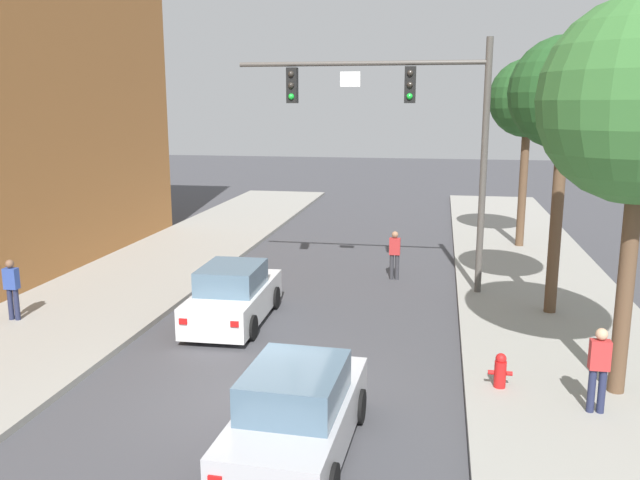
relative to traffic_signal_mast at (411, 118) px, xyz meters
name	(u,v)px	position (x,y,z in m)	size (l,w,h in m)	color
ground_plane	(261,400)	(-2.45, -8.17, -5.38)	(120.00, 120.00, 0.00)	#424247
sidewalk_right	(607,425)	(4.05, -8.17, -5.31)	(5.00, 60.00, 0.15)	#99968E
traffic_signal_mast	(411,118)	(0.00, 0.00, 0.00)	(7.48, 0.38, 7.50)	#514C47
car_lead_white	(233,296)	(-4.44, -3.67, -4.66)	(1.91, 4.28, 1.60)	silver
car_following_silver	(297,414)	(-1.29, -10.05, -4.66)	(1.96, 4.30, 1.60)	#B7B7BC
pedestrian_sidewalk_left_walker	(12,286)	(-10.11, -4.95, -4.32)	(0.36, 0.22, 1.64)	#232847
pedestrian_crossing_road	(395,253)	(-0.50, 1.56, -4.47)	(0.36, 0.22, 1.64)	#333338
pedestrian_sidewalk_right_walker	(599,366)	(3.90, -7.83, -4.32)	(0.36, 0.22, 1.64)	#232847
fire_hydrant	(500,370)	(2.24, -7.01, -4.88)	(0.48, 0.24, 0.72)	red
street_tree_second	(565,95)	(4.02, -1.67, 0.62)	(2.94, 2.94, 7.39)	brown
street_tree_third	(528,100)	(4.16, 7.16, 0.56)	(3.04, 3.04, 7.37)	brown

